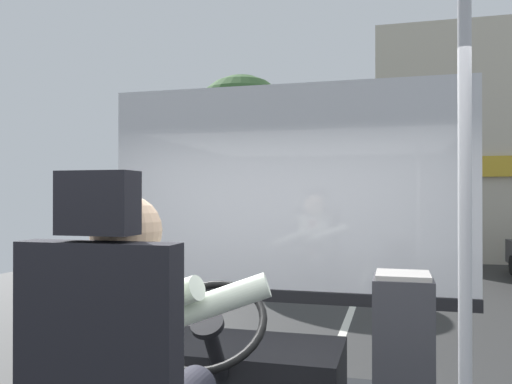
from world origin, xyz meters
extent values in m
cube|color=#2C2C2C|center=(0.00, 8.80, -0.03)|extent=(18.00, 44.00, 0.05)
cube|color=silver|center=(0.00, 8.80, 0.00)|extent=(0.12, 39.60, 0.00)
cube|color=black|center=(-0.08, -0.55, 1.55)|extent=(0.48, 0.10, 0.66)
cube|color=black|center=(-0.08, -0.55, 1.99)|extent=(0.22, 0.10, 0.18)
cylinder|color=silver|center=(-0.08, -0.39, 1.51)|extent=(0.36, 0.36, 0.58)
cube|color=maroon|center=(-0.08, -0.20, 1.58)|extent=(0.06, 0.01, 0.36)
sphere|color=tan|center=(-0.08, -0.39, 1.90)|extent=(0.22, 0.22, 0.22)
cylinder|color=silver|center=(0.03, -0.12, 1.60)|extent=(0.58, 0.22, 0.27)
cylinder|color=silver|center=(-0.19, -0.12, 1.60)|extent=(0.58, 0.22, 0.27)
cube|color=black|center=(-0.08, 0.83, 1.02)|extent=(1.10, 0.56, 0.40)
cylinder|color=black|center=(-0.08, 0.44, 1.29)|extent=(0.07, 0.26, 0.34)
torus|color=black|center=(-0.08, 0.34, 1.44)|extent=(0.54, 0.47, 0.34)
cylinder|color=black|center=(-0.08, 0.34, 1.44)|extent=(0.15, 0.14, 0.11)
cylinder|color=#B7B7BC|center=(0.95, -0.01, 1.79)|extent=(0.04, 0.04, 1.93)
cube|color=#333338|center=(0.76, 0.43, 1.24)|extent=(0.25, 0.26, 0.84)
cube|color=#9E9993|center=(0.76, 0.43, 1.68)|extent=(0.22, 0.23, 0.02)
cube|color=silver|center=(0.00, 1.62, 2.07)|extent=(2.50, 0.01, 1.40)
cube|color=black|center=(0.00, 1.62, 1.33)|extent=(2.50, 0.08, 0.08)
cylinder|color=#4C3828|center=(-3.07, 10.98, 1.43)|extent=(0.29, 0.29, 2.87)
sphere|color=#365C2D|center=(-3.07, 10.98, 3.74)|extent=(2.70, 2.70, 2.70)
camera|label=1|loc=(0.72, -1.85, 2.01)|focal=36.58mm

